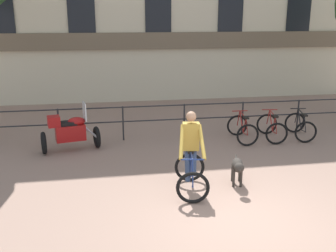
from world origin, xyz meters
name	(u,v)px	position (x,y,z in m)	size (l,w,h in m)	color
ground_plane	(241,219)	(0.00, 0.00, 0.00)	(60.00, 60.00, 0.00)	#8E7060
canal_railing	(184,115)	(0.00, 5.20, 0.71)	(15.05, 0.05, 1.05)	#232326
cyclist_with_bike	(191,156)	(-0.64, 1.47, 0.76)	(0.86, 1.26, 1.70)	black
dog	(238,167)	(0.42, 1.47, 0.45)	(0.37, 0.89, 0.64)	#332D28
parked_motorcycle	(70,131)	(-3.38, 4.47, 0.56)	(1.67, 0.94, 1.35)	black
parked_bicycle_near_lamp	(242,129)	(1.65, 4.54, 0.36)	(0.71, 1.14, 0.86)	black
parked_bicycle_mid_left	(272,128)	(2.58, 4.54, 0.36)	(0.81, 1.19, 0.86)	black
parked_bicycle_mid_right	(300,126)	(3.51, 4.54, 0.36)	(0.84, 1.21, 0.86)	black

